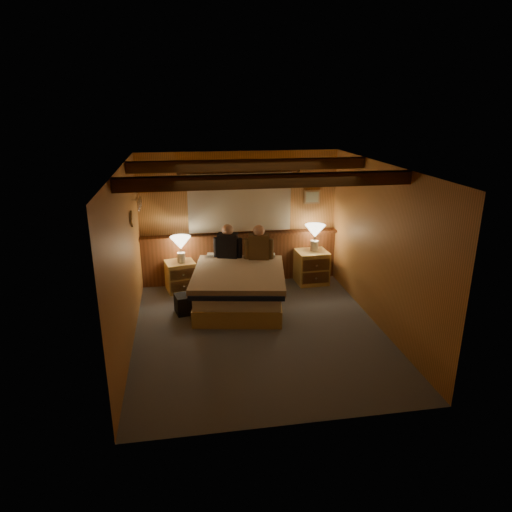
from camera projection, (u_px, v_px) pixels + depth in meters
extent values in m
plane|color=#494E57|center=(259.00, 331.00, 6.73)|extent=(4.20, 4.20, 0.00)
plane|color=tan|center=(259.00, 167.00, 5.96)|extent=(4.20, 4.20, 0.00)
plane|color=#C28145|center=(239.00, 218.00, 8.31)|extent=(3.60, 0.00, 3.60)
plane|color=#C28145|center=(126.00, 261.00, 6.07)|extent=(0.00, 4.20, 4.20)
plane|color=#C28145|center=(381.00, 247.00, 6.63)|extent=(0.00, 4.20, 4.20)
plane|color=#C28145|center=(296.00, 321.00, 4.38)|extent=(3.60, 0.00, 3.60)
cube|color=brown|center=(240.00, 258.00, 8.49)|extent=(3.60, 0.12, 0.90)
cube|color=brown|center=(241.00, 235.00, 8.29)|extent=(3.60, 0.22, 0.04)
cylinder|color=#482B12|center=(240.00, 172.00, 7.97)|extent=(2.10, 0.05, 0.05)
sphere|color=#482B12|center=(179.00, 173.00, 7.80)|extent=(0.08, 0.08, 0.08)
sphere|color=#482B12|center=(298.00, 170.00, 8.13)|extent=(0.08, 0.08, 0.08)
cube|color=beige|center=(240.00, 203.00, 8.15)|extent=(1.85, 0.08, 1.05)
cube|color=#482B12|center=(268.00, 181.00, 5.43)|extent=(3.60, 0.15, 0.16)
cube|color=#482B12|center=(249.00, 165.00, 6.84)|extent=(3.60, 0.15, 0.16)
cylinder|color=silver|center=(137.00, 197.00, 7.40)|extent=(0.03, 0.55, 0.03)
torus|color=silver|center=(139.00, 206.00, 7.30)|extent=(0.01, 0.21, 0.21)
torus|color=silver|center=(140.00, 203.00, 7.52)|extent=(0.01, 0.21, 0.21)
cube|color=#A58352|center=(312.00, 197.00, 8.39)|extent=(0.30, 0.03, 0.25)
cube|color=beige|center=(312.00, 197.00, 8.38)|extent=(0.24, 0.01, 0.19)
cube|color=tan|center=(239.00, 297.00, 7.58)|extent=(1.64, 2.00, 0.27)
cube|color=white|center=(239.00, 283.00, 7.50)|extent=(1.59, 1.95, 0.22)
cube|color=black|center=(239.00, 281.00, 7.25)|extent=(1.63, 1.66, 0.07)
cube|color=tan|center=(239.00, 274.00, 7.34)|extent=(1.70, 1.84, 0.11)
cube|color=white|center=(222.00, 259.00, 8.11)|extent=(0.58, 0.39, 0.14)
cube|color=white|center=(260.00, 259.00, 8.10)|extent=(0.58, 0.39, 0.14)
cube|color=tan|center=(180.00, 276.00, 8.12)|extent=(0.57, 0.53, 0.54)
cube|color=brown|center=(183.00, 274.00, 7.90)|extent=(0.43, 0.11, 0.19)
cube|color=brown|center=(183.00, 286.00, 7.97)|extent=(0.43, 0.11, 0.19)
cylinder|color=silver|center=(183.00, 274.00, 7.90)|extent=(0.04, 0.04, 0.03)
cylinder|color=silver|center=(183.00, 286.00, 7.97)|extent=(0.04, 0.04, 0.03)
cube|color=tan|center=(312.00, 267.00, 8.45)|extent=(0.58, 0.53, 0.61)
cube|color=brown|center=(316.00, 265.00, 8.19)|extent=(0.50, 0.05, 0.21)
cube|color=brown|center=(316.00, 278.00, 8.27)|extent=(0.50, 0.05, 0.21)
cylinder|color=silver|center=(316.00, 265.00, 8.19)|extent=(0.03, 0.03, 0.03)
cylinder|color=silver|center=(316.00, 278.00, 8.27)|extent=(0.03, 0.03, 0.03)
cylinder|color=silver|center=(181.00, 258.00, 7.97)|extent=(0.14, 0.14, 0.18)
cylinder|color=silver|center=(181.00, 251.00, 7.93)|extent=(0.02, 0.02, 0.10)
cone|color=#F4E6BE|center=(181.00, 243.00, 7.88)|extent=(0.36, 0.36, 0.22)
cylinder|color=silver|center=(314.00, 246.00, 8.36)|extent=(0.14, 0.14, 0.19)
cylinder|color=silver|center=(315.00, 239.00, 8.32)|extent=(0.02, 0.02, 0.10)
cone|color=#F4E6BE|center=(315.00, 231.00, 8.27)|extent=(0.37, 0.37, 0.23)
cube|color=black|center=(228.00, 246.00, 7.93)|extent=(0.39, 0.28, 0.45)
cylinder|color=black|center=(217.00, 248.00, 7.96)|extent=(0.11, 0.11, 0.36)
cylinder|color=black|center=(239.00, 248.00, 7.92)|extent=(0.11, 0.11, 0.36)
sphere|color=tan|center=(227.00, 230.00, 7.84)|extent=(0.20, 0.20, 0.20)
cube|color=#513B20|center=(259.00, 247.00, 7.86)|extent=(0.38, 0.26, 0.46)
cylinder|color=#513B20|center=(247.00, 249.00, 7.87)|extent=(0.11, 0.11, 0.37)
cylinder|color=#513B20|center=(270.00, 249.00, 7.86)|extent=(0.11, 0.11, 0.37)
sphere|color=tan|center=(259.00, 231.00, 7.76)|extent=(0.20, 0.20, 0.20)
cube|color=black|center=(192.00, 303.00, 7.30)|extent=(0.56, 0.41, 0.31)
cylinder|color=black|center=(191.00, 293.00, 7.25)|extent=(0.15, 0.32, 0.08)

